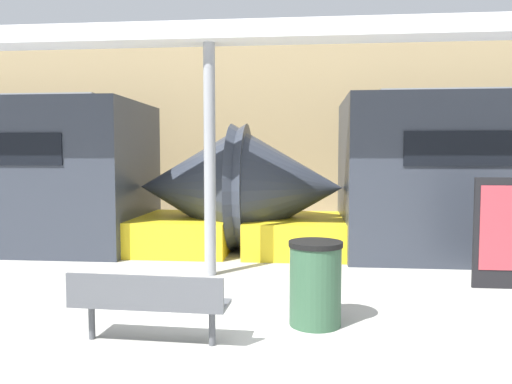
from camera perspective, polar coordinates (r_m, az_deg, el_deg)
name	(u,v)px	position (r m, az deg, el deg)	size (l,w,h in m)	color
ground_plane	(265,355)	(5.18, 1.09, -18.16)	(60.00, 60.00, 0.00)	#B2AFA8
station_wall	(291,137)	(13.88, 4.01, 6.32)	(56.00, 0.20, 5.00)	tan
bench_near	(148,300)	(5.41, -12.24, -12.01)	(1.67, 0.51, 0.76)	#4C4F54
trash_bin	(315,283)	(5.92, 6.80, -10.30)	(0.63, 0.63, 0.98)	#2D5138
poster_board	(510,233)	(8.27, 27.04, -4.18)	(1.04, 0.07, 1.65)	black
support_column_near	(210,161)	(8.18, -5.31, 3.60)	(0.19, 0.19, 3.78)	gray
canopy_beam	(209,34)	(8.41, -5.41, 17.58)	(28.00, 0.60, 0.28)	silver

